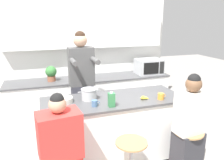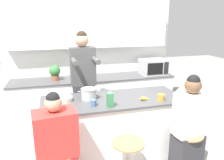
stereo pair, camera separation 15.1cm
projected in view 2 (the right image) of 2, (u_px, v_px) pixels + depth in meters
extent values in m
plane|color=gray|center=(113.00, 157.00, 3.28)|extent=(16.00, 16.00, 0.00)
cube|color=silver|center=(91.00, 52.00, 4.56)|extent=(3.47, 0.06, 2.70)
cube|color=white|center=(91.00, 29.00, 4.33)|extent=(3.20, 0.16, 0.75)
cube|color=white|center=(95.00, 99.00, 4.48)|extent=(3.20, 0.60, 0.85)
cube|color=#4C4C4F|center=(94.00, 78.00, 4.36)|extent=(3.23, 0.63, 0.03)
cube|color=black|center=(113.00, 156.00, 3.27)|extent=(1.84, 0.65, 0.06)
cube|color=white|center=(113.00, 128.00, 3.15)|extent=(1.92, 0.73, 0.85)
cube|color=#4C4C4F|center=(113.00, 100.00, 3.03)|extent=(1.96, 0.77, 0.03)
cylinder|color=tan|center=(59.00, 153.00, 2.33)|extent=(0.38, 0.38, 0.02)
cylinder|color=tan|center=(128.00, 143.00, 2.51)|extent=(0.38, 0.38, 0.02)
cylinder|color=#B7BABC|center=(186.00, 156.00, 2.80)|extent=(0.04, 0.04, 0.60)
cylinder|color=tan|center=(188.00, 134.00, 2.71)|extent=(0.38, 0.38, 0.02)
cube|color=#383842|center=(84.00, 113.00, 3.63)|extent=(0.33, 0.22, 1.00)
cube|color=#4C4C4C|center=(83.00, 66.00, 3.41)|extent=(0.39, 0.22, 0.60)
cylinder|color=#4C4C4C|center=(74.00, 61.00, 3.08)|extent=(0.07, 0.33, 0.07)
cylinder|color=#4C4C4C|center=(96.00, 60.00, 3.17)|extent=(0.07, 0.33, 0.07)
sphere|color=tan|center=(82.00, 40.00, 3.31)|extent=(0.21, 0.21, 0.21)
sphere|color=black|center=(82.00, 36.00, 3.29)|extent=(0.16, 0.16, 0.16)
cube|color=red|center=(56.00, 133.00, 2.23)|extent=(0.46, 0.34, 0.48)
sphere|color=tan|center=(53.00, 103.00, 2.15)|extent=(0.19, 0.19, 0.17)
sphere|color=black|center=(53.00, 99.00, 2.13)|extent=(0.16, 0.16, 0.14)
cube|color=#333338|center=(186.00, 156.00, 2.78)|extent=(0.36, 0.30, 0.63)
cube|color=silver|center=(190.00, 114.00, 2.63)|extent=(0.40, 0.26, 0.53)
sphere|color=brown|center=(193.00, 85.00, 2.53)|extent=(0.21, 0.21, 0.19)
sphere|color=black|center=(194.00, 81.00, 2.52)|extent=(0.17, 0.17, 0.15)
cylinder|color=#B7BABC|center=(89.00, 94.00, 3.00)|extent=(0.21, 0.21, 0.15)
cylinder|color=#B7BABC|center=(89.00, 89.00, 2.98)|extent=(0.22, 0.22, 0.01)
cylinder|color=#B7BABC|center=(79.00, 92.00, 2.95)|extent=(0.05, 0.01, 0.01)
cylinder|color=#B7BABC|center=(98.00, 90.00, 3.02)|extent=(0.05, 0.01, 0.01)
cylinder|color=silver|center=(64.00, 99.00, 2.92)|extent=(0.23, 0.23, 0.07)
cylinder|color=orange|center=(161.00, 97.00, 2.96)|extent=(0.09, 0.09, 0.09)
torus|color=orange|center=(165.00, 97.00, 2.98)|extent=(0.04, 0.01, 0.04)
cylinder|color=#4C7099|center=(93.00, 103.00, 2.77)|extent=(0.08, 0.08, 0.08)
torus|color=#4C7099|center=(97.00, 102.00, 2.78)|extent=(0.04, 0.01, 0.04)
ellipsoid|color=yellow|center=(144.00, 99.00, 2.96)|extent=(0.11, 0.04, 0.05)
ellipsoid|color=yellow|center=(141.00, 98.00, 2.98)|extent=(0.08, 0.10, 0.05)
ellipsoid|color=yellow|center=(145.00, 98.00, 3.00)|extent=(0.09, 0.09, 0.05)
cube|color=#38844C|center=(110.00, 100.00, 2.74)|extent=(0.08, 0.08, 0.18)
cylinder|color=white|center=(110.00, 92.00, 2.71)|extent=(0.03, 0.03, 0.02)
cube|color=#B2B5B7|center=(153.00, 67.00, 4.61)|extent=(0.55, 0.40, 0.31)
cube|color=black|center=(155.00, 69.00, 4.41)|extent=(0.34, 0.01, 0.24)
cube|color=black|center=(166.00, 68.00, 4.47)|extent=(0.10, 0.01, 0.25)
cylinder|color=#93563D|center=(55.00, 78.00, 4.15)|extent=(0.15, 0.15, 0.10)
sphere|color=#387538|center=(55.00, 71.00, 4.12)|extent=(0.21, 0.21, 0.21)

